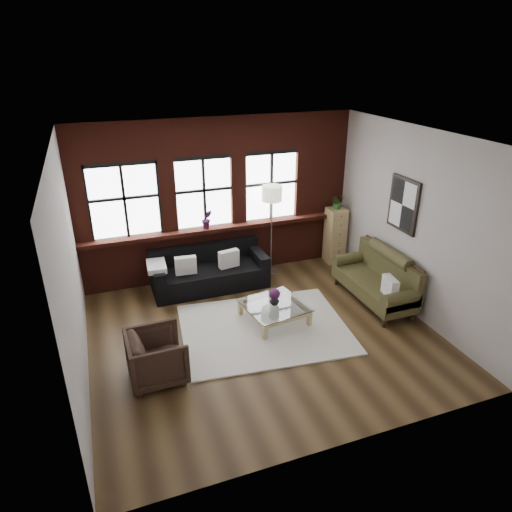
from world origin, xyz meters
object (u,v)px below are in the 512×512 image
object	(u,v)px
vase	(274,300)
drawer_chest	(335,236)
floor_lamp	(271,227)
dark_sofa	(209,268)
armchair	(157,357)
vintage_settee	(374,277)
coffee_table	(274,313)

from	to	relation	value
vase	drawer_chest	xyz separation A→B (m)	(2.16, 1.81, 0.21)
vase	floor_lamp	bearing A→B (deg)	69.93
dark_sofa	floor_lamp	size ratio (longest dim) A/B	1.11
armchair	vase	bearing A→B (deg)	-70.23
vintage_settee	drawer_chest	bearing A→B (deg)	84.11
floor_lamp	coffee_table	bearing A→B (deg)	-110.07
vase	floor_lamp	world-z (taller)	floor_lamp
vase	drawer_chest	bearing A→B (deg)	39.96
dark_sofa	coffee_table	distance (m)	1.76
dark_sofa	vase	distance (m)	1.75
dark_sofa	armchair	size ratio (longest dim) A/B	2.78
dark_sofa	vintage_settee	world-z (taller)	vintage_settee
vintage_settee	vase	world-z (taller)	vintage_settee
dark_sofa	vase	world-z (taller)	dark_sofa
floor_lamp	dark_sofa	bearing A→B (deg)	-170.41
armchair	coffee_table	size ratio (longest dim) A/B	0.81
coffee_table	drawer_chest	world-z (taller)	drawer_chest
armchair	floor_lamp	world-z (taller)	floor_lamp
armchair	floor_lamp	distance (m)	3.90
vintage_settee	armchair	size ratio (longest dim) A/B	2.35
vase	floor_lamp	size ratio (longest dim) A/B	0.08
vintage_settee	coffee_table	world-z (taller)	vintage_settee
vase	vintage_settee	bearing A→B (deg)	-0.17
vase	coffee_table	bearing A→B (deg)	-90.00
coffee_table	drawer_chest	distance (m)	2.85
armchair	dark_sofa	bearing A→B (deg)	-31.57
floor_lamp	vase	bearing A→B (deg)	-110.07
floor_lamp	armchair	bearing A→B (deg)	-136.50
coffee_table	vase	xyz separation A→B (m)	(0.00, 0.00, 0.25)
armchair	vase	xyz separation A→B (m)	(2.12, 0.82, 0.04)
dark_sofa	vintage_settee	size ratio (longest dim) A/B	1.18
coffee_table	vase	size ratio (longest dim) A/B	5.82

